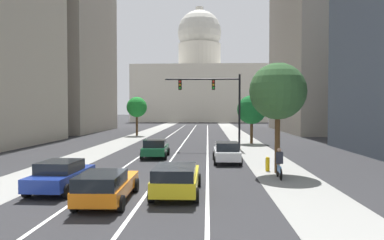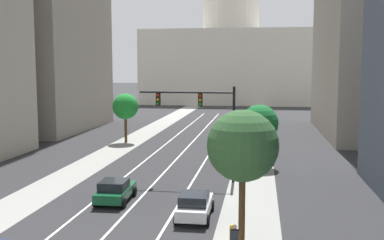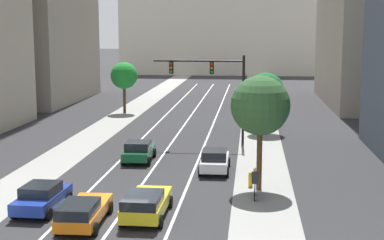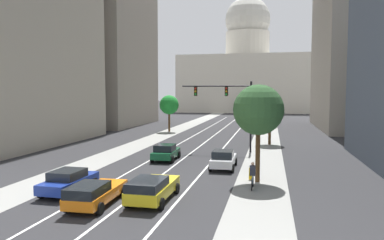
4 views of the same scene
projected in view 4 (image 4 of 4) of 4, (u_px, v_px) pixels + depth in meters
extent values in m
plane|color=#2B2B2D|center=(222.00, 130.00, 60.57)|extent=(400.00, 400.00, 0.00)
cube|color=gray|center=(171.00, 132.00, 57.23)|extent=(3.48, 130.00, 0.01)
cube|color=gray|center=(267.00, 134.00, 54.16)|extent=(3.48, 130.00, 0.01)
cube|color=white|center=(185.00, 141.00, 46.53)|extent=(0.16, 90.00, 0.01)
cube|color=white|center=(206.00, 141.00, 45.94)|extent=(0.16, 90.00, 0.01)
cube|color=white|center=(228.00, 142.00, 45.36)|extent=(0.16, 90.00, 0.01)
cube|color=#9E9384|center=(382.00, 26.00, 60.19)|extent=(19.43, 25.92, 33.95)
cube|color=beige|center=(247.00, 85.00, 121.18)|extent=(41.13, 29.69, 17.47)
cylinder|color=beige|center=(247.00, 45.00, 120.21)|extent=(14.19, 14.19, 8.31)
sphere|color=beige|center=(248.00, 20.00, 119.59)|extent=(14.61, 14.61, 14.61)
cube|color=yellow|center=(154.00, 189.00, 20.93)|extent=(1.90, 4.72, 0.63)
cube|color=black|center=(147.00, 184.00, 19.86)|extent=(1.74, 2.58, 0.48)
cylinder|color=black|center=(147.00, 187.00, 22.72)|extent=(0.22, 0.64, 0.64)
cylinder|color=black|center=(177.00, 188.00, 22.31)|extent=(0.22, 0.64, 0.64)
cylinder|color=black|center=(128.00, 202.00, 19.60)|extent=(0.22, 0.64, 0.64)
cylinder|color=black|center=(161.00, 204.00, 19.20)|extent=(0.22, 0.64, 0.64)
cube|color=orange|center=(97.00, 194.00, 20.15)|extent=(1.90, 4.79, 0.55)
cube|color=black|center=(88.00, 190.00, 18.98)|extent=(1.69, 2.49, 0.51)
cylinder|color=black|center=(95.00, 190.00, 21.91)|extent=(0.24, 0.65, 0.64)
cylinder|color=black|center=(123.00, 192.00, 21.59)|extent=(0.24, 0.65, 0.64)
cylinder|color=black|center=(68.00, 207.00, 18.74)|extent=(0.24, 0.65, 0.64)
cylinder|color=black|center=(100.00, 209.00, 18.43)|extent=(0.24, 0.65, 0.64)
cube|color=silver|center=(224.00, 161.00, 29.73)|extent=(1.78, 4.16, 0.62)
cube|color=black|center=(223.00, 154.00, 29.28)|extent=(1.62, 1.96, 0.58)
cylinder|color=black|center=(215.00, 161.00, 31.31)|extent=(0.23, 0.64, 0.64)
cylinder|color=black|center=(236.00, 162.00, 30.96)|extent=(0.23, 0.64, 0.64)
cylinder|color=black|center=(210.00, 167.00, 28.55)|extent=(0.23, 0.64, 0.64)
cylinder|color=black|center=(233.00, 168.00, 28.21)|extent=(0.23, 0.64, 0.64)
cube|color=#1E389E|center=(69.00, 183.00, 22.48)|extent=(1.91, 4.35, 0.60)
cube|color=black|center=(67.00, 174.00, 22.30)|extent=(1.70, 2.07, 0.52)
cylinder|color=black|center=(70.00, 181.00, 24.13)|extent=(0.24, 0.65, 0.64)
cylinder|color=black|center=(94.00, 183.00, 23.71)|extent=(0.24, 0.65, 0.64)
cylinder|color=black|center=(41.00, 193.00, 21.30)|extent=(0.24, 0.65, 0.64)
cylinder|color=black|center=(69.00, 195.00, 20.87)|extent=(0.24, 0.65, 0.64)
cube|color=#14512D|center=(166.00, 153.00, 33.28)|extent=(1.92, 4.05, 0.59)
cube|color=black|center=(165.00, 148.00, 32.89)|extent=(1.71, 1.90, 0.57)
cylinder|color=black|center=(160.00, 154.00, 34.81)|extent=(0.24, 0.65, 0.64)
cylinder|color=black|center=(179.00, 154.00, 34.48)|extent=(0.24, 0.65, 0.64)
cylinder|color=black|center=(152.00, 159.00, 32.14)|extent=(0.24, 0.65, 0.64)
cylinder|color=black|center=(172.00, 160.00, 31.81)|extent=(0.24, 0.65, 0.64)
cylinder|color=black|center=(251.00, 117.00, 37.57)|extent=(0.20, 0.20, 7.27)
cylinder|color=black|center=(216.00, 86.00, 38.09)|extent=(7.22, 0.14, 0.14)
cube|color=black|center=(226.00, 91.00, 37.90)|extent=(0.32, 0.28, 0.96)
sphere|color=red|center=(226.00, 88.00, 37.73)|extent=(0.20, 0.20, 0.20)
sphere|color=orange|center=(226.00, 91.00, 37.76)|extent=(0.20, 0.20, 0.20)
sphere|color=green|center=(226.00, 94.00, 37.78)|extent=(0.20, 0.20, 0.20)
cube|color=black|center=(196.00, 91.00, 38.59)|extent=(0.32, 0.28, 0.96)
sphere|color=red|center=(195.00, 89.00, 38.42)|extent=(0.20, 0.20, 0.20)
sphere|color=orange|center=(195.00, 91.00, 38.44)|extent=(0.20, 0.20, 0.20)
sphere|color=green|center=(195.00, 94.00, 38.46)|extent=(0.20, 0.20, 0.20)
cylinder|color=yellow|center=(251.00, 175.00, 25.85)|extent=(0.26, 0.26, 0.70)
sphere|color=yellow|center=(251.00, 169.00, 25.82)|extent=(0.26, 0.26, 0.26)
cylinder|color=yellow|center=(251.00, 175.00, 25.69)|extent=(0.10, 0.12, 0.10)
cylinder|color=black|center=(252.00, 185.00, 22.97)|extent=(0.06, 0.66, 0.66)
cylinder|color=black|center=(253.00, 182.00, 23.98)|extent=(0.06, 0.66, 0.66)
cube|color=#1959B2|center=(253.00, 180.00, 23.46)|extent=(0.08, 1.00, 0.36)
cube|color=#262833|center=(253.00, 171.00, 23.36)|extent=(0.37, 0.29, 0.64)
sphere|color=tan|center=(253.00, 164.00, 23.40)|extent=(0.22, 0.22, 0.22)
cylinder|color=#51381E|center=(258.00, 155.00, 25.11)|extent=(0.32, 0.32, 3.77)
sphere|color=#315B30|center=(258.00, 110.00, 24.87)|extent=(3.45, 3.45, 3.45)
cylinder|color=#51381E|center=(169.00, 122.00, 57.03)|extent=(0.32, 0.32, 3.18)
sphere|color=#208C30|center=(169.00, 105.00, 56.83)|extent=(2.97, 2.97, 2.97)
cylinder|color=#51381E|center=(270.00, 133.00, 43.08)|extent=(0.32, 0.32, 2.70)
sphere|color=#1A6A2D|center=(270.00, 112.00, 42.89)|extent=(3.28, 3.28, 3.28)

